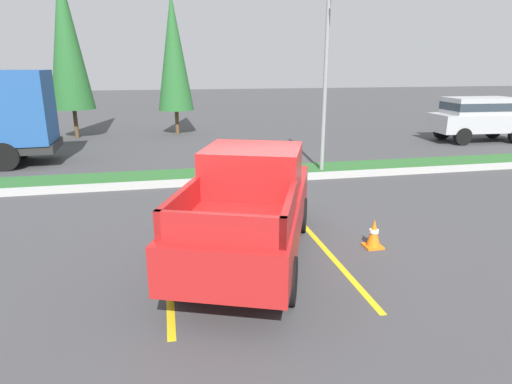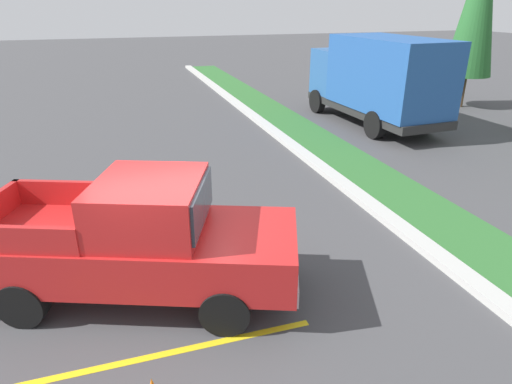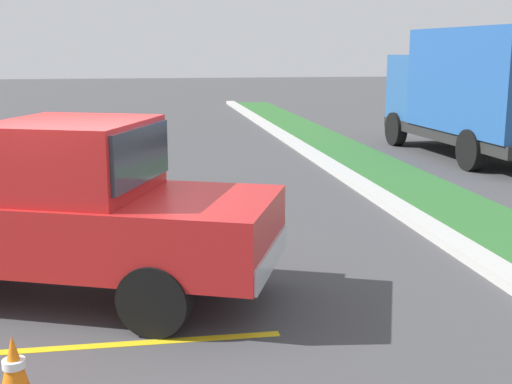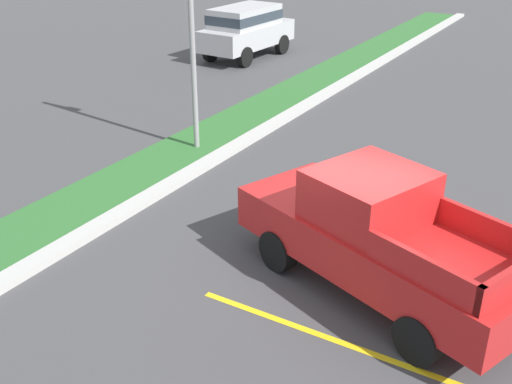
{
  "view_description": "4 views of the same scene",
  "coord_description": "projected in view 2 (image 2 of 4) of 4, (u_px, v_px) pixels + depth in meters",
  "views": [
    {
      "loc": [
        -1.7,
        -8.12,
        3.58
      ],
      "look_at": [
        0.3,
        1.42,
        0.72
      ],
      "focal_mm": 30.47,
      "sensor_mm": 36.0,
      "label": 1
    },
    {
      "loc": [
        6.36,
        -0.61,
        4.61
      ],
      "look_at": [
        -1.15,
        1.79,
        1.21
      ],
      "focal_mm": 31.16,
      "sensor_mm": 36.0,
      "label": 2
    },
    {
      "loc": [
        7.7,
        0.56,
        2.9
      ],
      "look_at": [
        -0.09,
        1.84,
        1.2
      ],
      "focal_mm": 47.21,
      "sensor_mm": 36.0,
      "label": 3
    },
    {
      "loc": [
        -8.71,
        -3.25,
        6.02
      ],
      "look_at": [
        -0.12,
        1.86,
        1.22
      ],
      "focal_mm": 42.94,
      "sensor_mm": 36.0,
      "label": 4
    }
  ],
  "objects": [
    {
      "name": "cargo_truck_distant",
      "position": [
        378.0,
        78.0,
        17.25
      ],
      "size": [
        6.91,
        2.78,
        3.4
      ],
      "color": "black",
      "rests_on": "ground"
    },
    {
      "name": "grass_median",
      "position": [
        469.0,
        240.0,
        9.25
      ],
      "size": [
        56.0,
        1.8,
        0.06
      ],
      "primitive_type": "cube",
      "color": "#2D662D",
      "rests_on": "ground"
    },
    {
      "name": "pickup_truck_main",
      "position": [
        139.0,
        241.0,
        7.18
      ],
      "size": [
        3.64,
        5.55,
        2.1
      ],
      "color": "black",
      "rests_on": "ground"
    },
    {
      "name": "curb_strip",
      "position": [
        425.0,
        246.0,
        8.93
      ],
      "size": [
        56.0,
        0.4,
        0.15
      ],
      "primitive_type": "cube",
      "color": "#B2B2AD",
      "rests_on": "ground"
    },
    {
      "name": "ground_plane",
      "position": [
        176.0,
        295.0,
        7.56
      ],
      "size": [
        120.0,
        120.0,
        0.0
      ],
      "primitive_type": "plane",
      "color": "#424244"
    },
    {
      "name": "parking_line_near",
      "position": [
        136.0,
        249.0,
        8.95
      ],
      "size": [
        0.12,
        4.8,
        0.01
      ],
      "primitive_type": "cube",
      "color": "yellow",
      "rests_on": "ground"
    },
    {
      "name": "parking_line_far",
      "position": [
        151.0,
        357.0,
        6.24
      ],
      "size": [
        0.12,
        4.8,
        0.01
      ],
      "primitive_type": "cube",
      "color": "yellow",
      "rests_on": "ground"
    }
  ]
}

